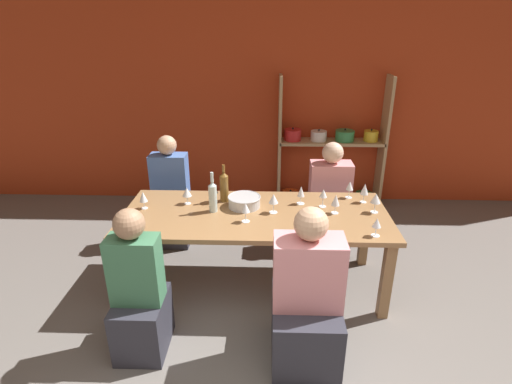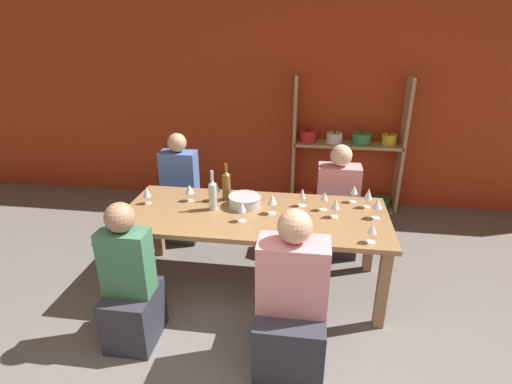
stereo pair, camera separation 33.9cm
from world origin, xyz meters
The scene contains 23 objects.
wall_back_red centered at (0.00, 3.83, 1.35)m, with size 8.80×0.06×2.70m.
shelf_unit centered at (0.85, 3.63, 0.58)m, with size 1.32×0.30×1.65m.
dining_table centered at (-0.03, 1.82, 0.64)m, with size 2.24×0.94×0.72m.
mixing_bowl centered at (-0.13, 1.95, 0.78)m, with size 0.29×0.29×0.10m.
wine_bottle_green centered at (-0.32, 2.06, 0.87)m, with size 0.08×0.08×0.34m.
wine_bottle_dark centered at (-0.39, 1.85, 0.86)m, with size 0.07×0.07×0.35m.
wine_glass_empty_a centered at (-0.99, 1.88, 0.83)m, with size 0.07×0.07×0.16m.
wine_glass_white_a centered at (0.89, 1.46, 0.83)m, with size 0.07×0.07×0.15m.
wine_glass_red_a centered at (-0.64, 1.99, 0.83)m, with size 0.08×0.08×0.15m.
wine_glass_white_b centered at (-0.40, 2.05, 0.85)m, with size 0.07×0.07×0.17m.
wine_glass_red_b centered at (0.93, 2.07, 0.85)m, with size 0.07×0.07×0.18m.
wine_glass_empty_b centered at (-0.10, 1.66, 0.84)m, with size 0.07×0.07×0.16m.
wine_glass_empty_c centered at (0.12, 1.84, 0.85)m, with size 0.08×0.08×0.17m.
wine_glass_white_c centered at (0.82, 2.17, 0.84)m, with size 0.07×0.07×0.16m.
wine_glass_empty_d centered at (0.64, 1.84, 0.84)m, with size 0.07×0.07×0.17m.
wine_glass_red_c centered at (0.36, 2.02, 0.84)m, with size 0.07×0.07×0.17m.
wine_glass_white_d centered at (0.55, 1.97, 0.85)m, with size 0.07×0.07×0.16m.
wine_glass_white_e centered at (0.98, 1.87, 0.85)m, with size 0.08×0.08×0.17m.
cell_phone centered at (-1.05, 1.51, 0.73)m, with size 0.16×0.10×0.01m.
person_near_a centered at (0.34, 1.00, 0.42)m, with size 0.46×0.57×1.17m.
person_far_a centered at (-0.95, 2.63, 0.43)m, with size 0.37×0.47×1.17m.
person_near_b centered at (-0.81, 1.04, 0.42)m, with size 0.34×0.43×1.12m.
person_far_b centered at (0.71, 2.61, 0.41)m, with size 0.42×0.52×1.13m.
Camera 2 is at (0.41, -1.18, 2.20)m, focal length 28.00 mm.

